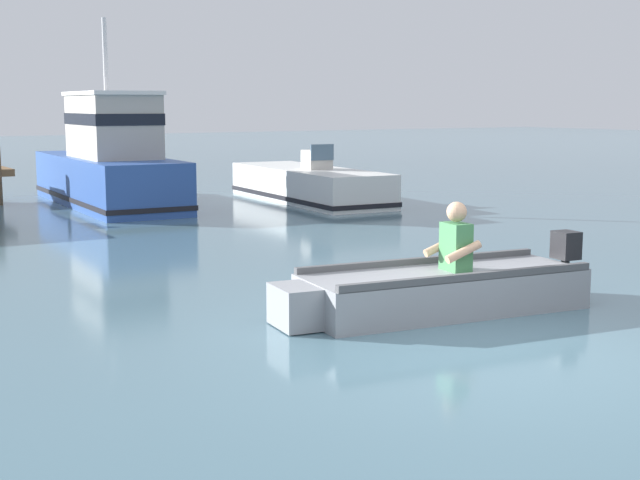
{
  "coord_description": "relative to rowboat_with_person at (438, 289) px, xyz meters",
  "views": [
    {
      "loc": [
        -5.43,
        -5.92,
        2.22
      ],
      "look_at": [
        0.33,
        3.36,
        0.55
      ],
      "focal_mm": 49.81,
      "sensor_mm": 36.0,
      "label": 1
    }
  ],
  "objects": [
    {
      "name": "moored_boat_white",
      "position": [
        4.61,
        10.33,
        0.11
      ],
      "size": [
        2.06,
        5.5,
        1.34
      ],
      "color": "white",
      "rests_on": "ground"
    },
    {
      "name": "ground_plane",
      "position": [
        -0.59,
        -1.37,
        -0.25
      ],
      "size": [
        120.0,
        120.0,
        0.0
      ],
      "primitive_type": "plane",
      "color": "slate"
    },
    {
      "name": "moored_boat_blue",
      "position": [
        0.35,
        11.81,
        0.67
      ],
      "size": [
        2.13,
        6.24,
        4.08
      ],
      "color": "#2D519E",
      "rests_on": "ground"
    },
    {
      "name": "rowboat_with_person",
      "position": [
        0.0,
        0.0,
        0.0
      ],
      "size": [
        3.73,
        1.49,
        1.19
      ],
      "color": "gray",
      "rests_on": "ground"
    }
  ]
}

